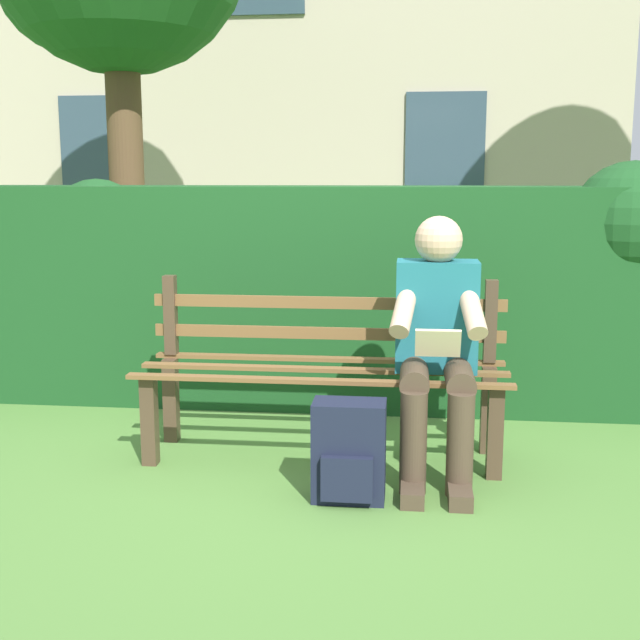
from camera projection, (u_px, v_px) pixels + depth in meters
ground at (322, 458)px, 3.98m from camera, size 60.00×60.00×0.00m
park_bench at (324, 370)px, 3.97m from camera, size 1.78×0.51×0.87m
person_seated at (437, 339)px, 3.71m from camera, size 0.44×0.73×1.19m
hedge_backdrop at (332, 288)px, 4.95m from camera, size 5.85×0.84×1.45m
building_facade at (285, 46)px, 10.57m from camera, size 8.22×2.78×6.08m
backpack at (349, 452)px, 3.44m from camera, size 0.31×0.25×0.43m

